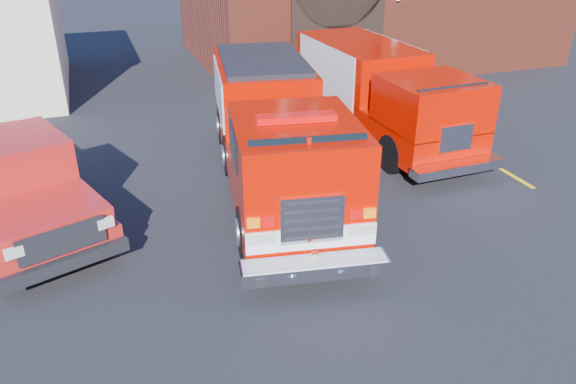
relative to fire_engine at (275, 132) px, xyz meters
name	(u,v)px	position (x,y,z in m)	size (l,w,h in m)	color
ground	(269,223)	(-0.70, -1.69, -1.38)	(100.00, 100.00, 0.00)	black
parking_stripe_near	(494,165)	(5.80, -0.69, -1.38)	(0.12, 3.00, 0.01)	yellow
parking_stripe_mid	(431,128)	(5.80, 2.31, -1.38)	(0.12, 3.00, 0.01)	yellow
parking_stripe_far	(384,101)	(5.80, 5.31, -1.38)	(0.12, 3.00, 0.01)	yellow
fire_engine	(275,132)	(0.00, 0.00, 0.00)	(3.79, 8.94, 2.67)	black
pickup_truck	(12,182)	(-5.67, 0.13, -0.44)	(4.09, 6.44, 1.98)	black
secondary_truck	(379,90)	(3.96, 2.43, -0.03)	(2.60, 7.71, 2.48)	black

